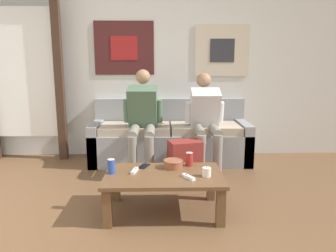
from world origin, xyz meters
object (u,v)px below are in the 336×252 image
object	(u,v)px
person_seated_adult	(142,117)
cell_phone	(144,166)
person_seated_teen	(206,118)
ceramic_bowl	(173,163)
game_controller_near_left	(135,171)
backpack	(185,163)
game_controller_near_right	(188,177)
drink_can_blue	(111,166)
drink_can_red	(189,159)
coffee_table	(164,180)
couch	(170,140)
pillar_candle	(207,172)

from	to	relation	value
person_seated_adult	cell_phone	xyz separation A→B (m)	(0.06, -0.93, -0.29)
person_seated_teen	cell_phone	xyz separation A→B (m)	(-0.68, -0.96, -0.27)
ceramic_bowl	game_controller_near_left	size ratio (longest dim) A/B	1.20
person_seated_teen	backpack	distance (m)	0.67
game_controller_near_right	cell_phone	xyz separation A→B (m)	(-0.38, 0.31, -0.01)
person_seated_adult	person_seated_teen	world-z (taller)	person_seated_adult
drink_can_blue	game_controller_near_right	size ratio (longest dim) A/B	0.88
person_seated_teen	cell_phone	size ratio (longest dim) A/B	7.58
drink_can_red	game_controller_near_left	size ratio (longest dim) A/B	0.84
game_controller_near_left	coffee_table	bearing A→B (deg)	-11.47
backpack	cell_phone	bearing A→B (deg)	-129.01
backpack	ceramic_bowl	size ratio (longest dim) A/B	2.56
couch	person_seated_teen	xyz separation A→B (m)	(0.41, -0.34, 0.34)
person_seated_adult	drink_can_blue	size ratio (longest dim) A/B	9.57
coffee_table	person_seated_teen	size ratio (longest dim) A/B	0.87
coffee_table	game_controller_near_right	xyz separation A→B (m)	(0.20, -0.11, 0.07)
person_seated_adult	game_controller_near_right	size ratio (longest dim) A/B	8.47
person_seated_teen	couch	bearing A→B (deg)	140.68
ceramic_bowl	pillar_candle	distance (m)	0.35
coffee_table	backpack	size ratio (longest dim) A/B	2.19
game_controller_near_left	game_controller_near_right	bearing A→B (deg)	-19.95
game_controller_near_right	pillar_candle	bearing A→B (deg)	15.52
couch	cell_phone	bearing A→B (deg)	-101.91
person_seated_teen	ceramic_bowl	bearing A→B (deg)	-112.97
ceramic_bowl	cell_phone	size ratio (longest dim) A/B	1.18
person_seated_teen	pillar_candle	xyz separation A→B (m)	(-0.15, -1.23, -0.24)
person_seated_teen	game_controller_near_left	world-z (taller)	person_seated_teen
couch	person_seated_adult	distance (m)	0.61
backpack	pillar_candle	size ratio (longest dim) A/B	5.16
backpack	game_controller_near_left	distance (m)	0.83
ceramic_bowl	coffee_table	bearing A→B (deg)	-118.17
person_seated_teen	person_seated_adult	bearing A→B (deg)	-177.95
person_seated_adult	person_seated_teen	distance (m)	0.75
couch	ceramic_bowl	bearing A→B (deg)	-90.48
drink_can_red	game_controller_near_left	world-z (taller)	drink_can_red
pillar_candle	drink_can_blue	xyz separation A→B (m)	(-0.80, 0.10, 0.02)
ceramic_bowl	person_seated_adult	bearing A→B (deg)	108.45
pillar_candle	game_controller_near_left	xyz separation A→B (m)	(-0.60, 0.12, -0.03)
person_seated_adult	drink_can_red	distance (m)	1.05
couch	drink_can_blue	world-z (taller)	couch
game_controller_near_right	cell_phone	bearing A→B (deg)	140.49
drink_can_red	ceramic_bowl	bearing A→B (deg)	-158.76
drink_can_blue	drink_can_red	world-z (taller)	same
person_seated_adult	drink_can_blue	world-z (taller)	person_seated_adult
drink_can_red	game_controller_near_right	distance (m)	0.34
cell_phone	drink_can_blue	bearing A→B (deg)	-147.30
game_controller_near_right	backpack	bearing A→B (deg)	87.53
cell_phone	drink_can_red	bearing A→B (deg)	2.85
person_seated_adult	ceramic_bowl	size ratio (longest dim) A/B	6.67
couch	game_controller_near_left	bearing A→B (deg)	-103.54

